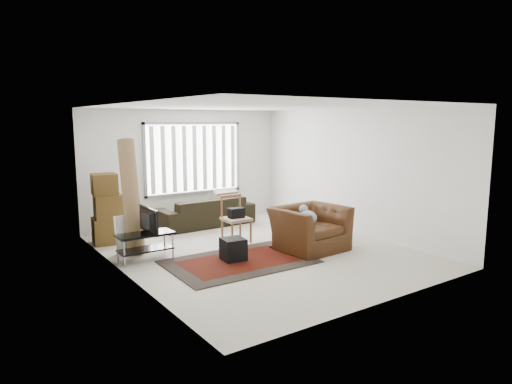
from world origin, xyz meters
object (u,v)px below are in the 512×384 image
sofa (205,207)px  side_chair (236,217)px  tv_stand (145,241)px  moving_boxes (107,211)px  armchair (310,225)px

sofa → side_chair: side_chair is taller
tv_stand → sofa: 2.81m
side_chair → tv_stand: bearing=-172.7°
tv_stand → moving_boxes: 1.56m
moving_boxes → armchair: size_ratio=1.05×
armchair → sofa: bearing=99.4°
moving_boxes → tv_stand: bearing=-82.5°
tv_stand → armchair: bearing=-21.9°
tv_stand → side_chair: 1.99m
sofa → side_chair: bearing=83.0°
sofa → side_chair: (-0.18, -1.64, 0.08)m
tv_stand → armchair: armchair is taller
sofa → side_chair: 1.65m
sofa → armchair: (0.67, -2.93, 0.04)m
armchair → tv_stand: bearing=154.6°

